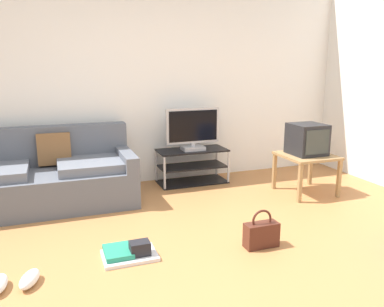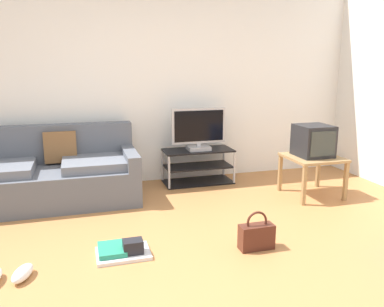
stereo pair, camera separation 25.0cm
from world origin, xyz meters
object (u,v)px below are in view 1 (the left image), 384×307
flat_tv (193,129)px  side_table (307,160)px  floor_tray (129,253)px  handbag (261,234)px  crt_tv (307,139)px  tv_stand (192,166)px  couch (44,178)px  sneakers_pair (14,282)px

flat_tv → side_table: bearing=-36.4°
side_table → floor_tray: bearing=-159.0°
flat_tv → handbag: (-0.08, -1.93, -0.59)m
side_table → crt_tv: crt_tv is taller
crt_tv → floor_tray: crt_tv is taller
tv_stand → handbag: (-0.08, -1.95, -0.10)m
flat_tv → tv_stand: bearing=90.0°
handbag → crt_tv: bearing=42.0°
side_table → handbag: 1.66m
couch → floor_tray: size_ratio=4.45×
crt_tv → floor_tray: bearing=-158.7°
crt_tv → handbag: size_ratio=1.16×
tv_stand → sneakers_pair: bearing=-136.6°
tv_stand → side_table: size_ratio=1.50×
side_table → couch: bearing=167.7°
flat_tv → couch: bearing=-173.7°
handbag → sneakers_pair: handbag is taller
flat_tv → handbag: 2.02m
couch → crt_tv: bearing=-12.0°
tv_stand → floor_tray: (-1.19, -1.76, -0.18)m
side_table → crt_tv: 0.25m
tv_stand → sneakers_pair: tv_stand is taller
crt_tv → flat_tv: bearing=144.1°
tv_stand → handbag: bearing=-92.5°
sneakers_pair → floor_tray: bearing=10.7°
tv_stand → crt_tv: size_ratio=2.30×
side_table → sneakers_pair: size_ratio=1.64×
crt_tv → sneakers_pair: crt_tv is taller
handbag → couch: bearing=135.0°
side_table → handbag: side_table is taller
couch → handbag: couch is taller
flat_tv → handbag: bearing=-92.5°
tv_stand → floor_tray: size_ratio=2.07×
side_table → floor_tray: side_table is taller
couch → flat_tv: size_ratio=2.73×
flat_tv → floor_tray: size_ratio=1.63×
couch → floor_tray: 1.68m
handbag → sneakers_pair: 1.94m
crt_tv → sneakers_pair: (-3.16, -1.07, -0.61)m
crt_tv → handbag: bearing=-138.0°
flat_tv → crt_tv: size_ratio=1.81×
floor_tray → couch: bearing=112.2°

